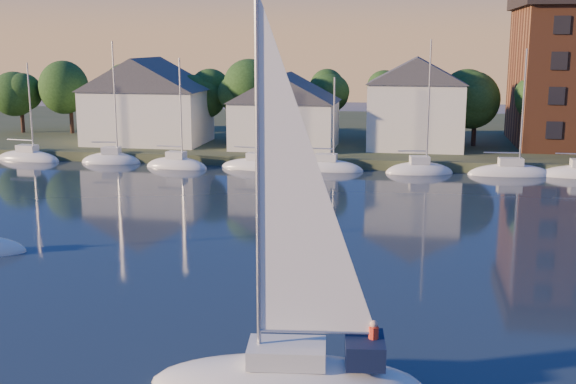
% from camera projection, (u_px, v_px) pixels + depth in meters
% --- Properties ---
extents(shoreline_land, '(160.00, 50.00, 2.00)m').
position_uv_depth(shoreline_land, '(353.00, 137.00, 95.52)').
color(shoreline_land, '#344126').
rests_on(shoreline_land, ground).
extents(wooden_dock, '(120.00, 3.00, 1.00)m').
position_uv_depth(wooden_dock, '(334.00, 166.00, 73.35)').
color(wooden_dock, brown).
rests_on(wooden_dock, ground).
extents(clubhouse_west, '(13.65, 9.45, 9.64)m').
position_uv_depth(clubhouse_west, '(147.00, 100.00, 81.63)').
color(clubhouse_west, silver).
rests_on(clubhouse_west, shoreline_land).
extents(clubhouse_centre, '(11.55, 8.40, 8.08)m').
position_uv_depth(clubhouse_centre, '(285.00, 110.00, 78.13)').
color(clubhouse_centre, silver).
rests_on(clubhouse_centre, shoreline_land).
extents(clubhouse_east, '(10.50, 8.40, 9.80)m').
position_uv_depth(clubhouse_east, '(416.00, 102.00, 77.52)').
color(clubhouse_east, silver).
rests_on(clubhouse_east, shoreline_land).
extents(tree_line, '(93.40, 5.40, 8.90)m').
position_uv_depth(tree_line, '(363.00, 88.00, 82.15)').
color(tree_line, '#3A251A').
rests_on(tree_line, shoreline_land).
extents(moored_fleet, '(71.50, 2.40, 12.05)m').
position_uv_depth(moored_fleet, '(251.00, 167.00, 71.79)').
color(moored_fleet, silver).
rests_on(moored_fleet, ground).
extents(hero_sailboat, '(10.40, 4.38, 15.52)m').
position_uv_depth(hero_sailboat, '(291.00, 370.00, 26.38)').
color(hero_sailboat, silver).
rests_on(hero_sailboat, ground).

